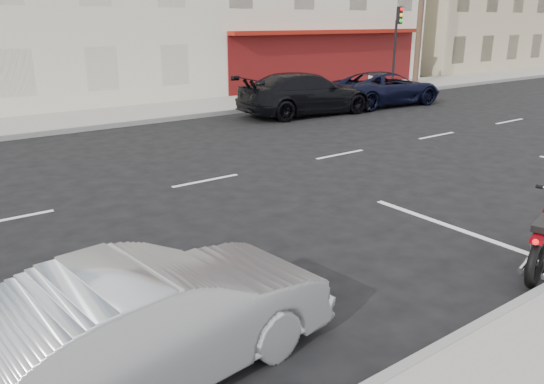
# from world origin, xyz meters

# --- Properties ---
(ground) EXTENTS (120.00, 120.00, 0.00)m
(ground) POSITION_xyz_m (0.00, 0.00, 0.00)
(ground) COLOR black
(ground) RESTS_ON ground
(traffic_light) EXTENTS (0.26, 0.30, 3.80)m
(traffic_light) POSITION_xyz_m (13.50, 8.33, 2.56)
(traffic_light) COLOR black
(traffic_light) RESTS_ON sidewalk_far
(fire_hydrant) EXTENTS (0.20, 0.20, 0.72)m
(fire_hydrant) POSITION_xyz_m (12.00, 8.50, 0.53)
(fire_hydrant) COLOR beige
(fire_hydrant) RESTS_ON sidewalk_far
(sedan_silver) EXTENTS (3.92, 1.72, 1.25)m
(sedan_silver) POSITION_xyz_m (-5.73, -5.56, 0.63)
(sedan_silver) COLOR #A2A5A9
(sedan_silver) RESTS_ON ground
(suv_far) EXTENTS (5.03, 2.68, 1.34)m
(suv_far) POSITION_xyz_m (9.37, 5.14, 0.67)
(suv_far) COLOR black
(suv_far) RESTS_ON ground
(car_far) EXTENTS (5.43, 2.60, 1.53)m
(car_far) POSITION_xyz_m (5.23, 5.27, 0.76)
(car_far) COLOR black
(car_far) RESTS_ON ground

